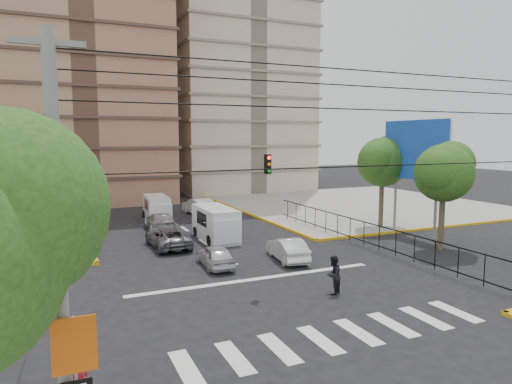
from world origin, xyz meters
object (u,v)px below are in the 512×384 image
pedestrian_crosswalk (333,275)px  pedestrian_sw_corner (79,382)px  van_left_lane (157,208)px  district_sign (75,359)px  van_right_lane (217,224)px  traffic_light_nw (80,209)px  car_white_front_right (287,249)px  car_silver_front_left (215,256)px

pedestrian_crosswalk → pedestrian_sw_corner: bearing=-10.9°
van_left_lane → pedestrian_crosswalk: (3.35, -21.93, -0.11)m
district_sign → van_left_lane: district_sign is taller
pedestrian_sw_corner → van_right_lane: bearing=23.2°
traffic_light_nw → pedestrian_sw_corner: size_ratio=2.53×
district_sign → pedestrian_sw_corner: size_ratio=1.84×
car_white_front_right → pedestrian_sw_corner: bearing=51.8°
car_silver_front_left → pedestrian_sw_corner: size_ratio=2.06×
car_silver_front_left → pedestrian_crosswalk: bearing=121.3°
van_right_lane → car_silver_front_left: van_right_lane is taller
traffic_light_nw → district_sign: traffic_light_nw is taller
traffic_light_nw → car_white_front_right: bearing=-20.6°
car_white_front_right → car_silver_front_left: bearing=3.0°
pedestrian_crosswalk → van_left_lane: bearing=-118.1°
car_white_front_right → pedestrian_crosswalk: bearing=90.5°
district_sign → traffic_light_nw: bearing=86.6°
van_right_lane → car_white_front_right: 6.85m
van_right_lane → pedestrian_crosswalk: size_ratio=2.84×
pedestrian_sw_corner → pedestrian_crosswalk: bearing=-12.3°
traffic_light_nw → car_silver_front_left: 7.98m
van_left_lane → car_silver_front_left: bearing=-87.2°
district_sign → pedestrian_crosswalk: size_ratio=1.82×
pedestrian_sw_corner → pedestrian_crosswalk: 12.17m
car_silver_front_left → pedestrian_sw_corner: pedestrian_sw_corner is taller
traffic_light_nw → car_silver_front_left: traffic_light_nw is taller
traffic_light_nw → van_left_lane: size_ratio=0.95×
district_sign → car_white_front_right: bearing=47.6°
car_white_front_right → district_sign: bearing=55.7°
district_sign → pedestrian_sw_corner: district_sign is taller
traffic_light_nw → pedestrian_crosswalk: 14.34m
district_sign → van_left_lane: bearing=75.1°
traffic_light_nw → pedestrian_crosswalk: (10.04, -10.00, -2.23)m
district_sign → car_silver_front_left: (7.61, 13.34, -1.84)m
car_white_front_right → van_left_lane: bearing=-67.4°
district_sign → van_left_lane: 30.01m
traffic_light_nw → district_sign: size_ratio=1.38×
car_white_front_right → pedestrian_crosswalk: (-0.79, -5.92, 0.22)m
van_right_lane → district_sign: bearing=-116.7°
traffic_light_nw → van_right_lane: 9.36m
traffic_light_nw → van_right_lane: size_ratio=0.88×
traffic_light_nw → car_silver_front_left: bearing=-29.2°
van_left_lane → car_white_front_right: size_ratio=1.16×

